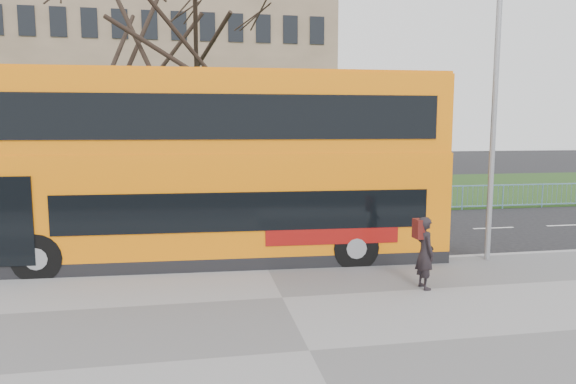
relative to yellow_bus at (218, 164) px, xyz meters
name	(u,v)px	position (x,y,z in m)	size (l,w,h in m)	color
ground	(259,255)	(1.15, 0.51, -2.70)	(120.00, 120.00, 0.00)	black
pavement	(309,354)	(1.15, -6.24, -2.64)	(80.00, 10.50, 0.12)	slate
kerb	(266,267)	(1.15, -1.04, -2.63)	(80.00, 0.20, 0.14)	gray
grass_verge	(228,193)	(1.15, 14.81, -2.66)	(80.00, 15.40, 0.08)	#213C15
guard_railing	(239,204)	(1.15, 7.11, -2.15)	(40.00, 0.12, 1.10)	#6695B6
bare_tree	(165,57)	(-1.85, 10.51, 4.13)	(9.45, 9.45, 13.51)	black
civic_building	(158,91)	(-3.85, 35.51, 4.30)	(30.00, 15.00, 14.00)	#7A644D
yellow_bus	(218,164)	(0.00, 0.00, 0.00)	(12.12, 3.36, 5.03)	orange
pedestrian	(425,253)	(4.36, -3.54, -1.77)	(0.59, 0.39, 1.61)	black
street_lamp	(491,109)	(7.05, -1.47, 1.46)	(1.56, 0.35, 7.37)	gray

